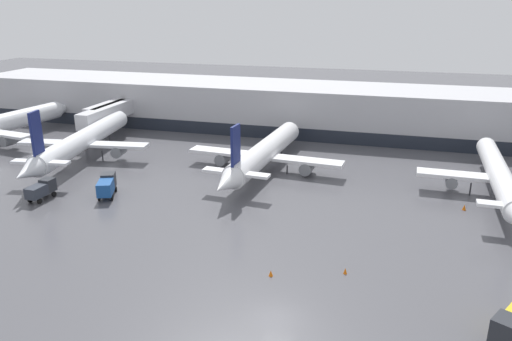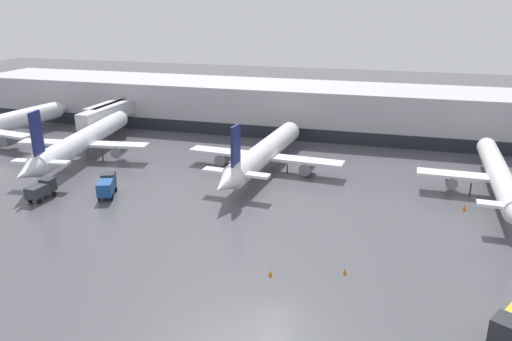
{
  "view_description": "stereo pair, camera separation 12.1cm",
  "coord_description": "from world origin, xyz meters",
  "px_view_note": "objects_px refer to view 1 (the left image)",
  "views": [
    {
      "loc": [
        7.82,
        -33.89,
        24.54
      ],
      "look_at": [
        -9.46,
        26.95,
        3.0
      ],
      "focal_mm": 35.0,
      "sensor_mm": 36.0,
      "label": 1
    },
    {
      "loc": [
        7.94,
        -33.86,
        24.54
      ],
      "look_at": [
        -9.46,
        26.95,
        3.0
      ],
      "focal_mm": 35.0,
      "sensor_mm": 36.0,
      "label": 2
    }
  ],
  "objects_px": {
    "parked_jet_3": "(499,175)",
    "traffic_cone_0": "(271,273)",
    "service_truck_0": "(41,189)",
    "traffic_cone_4": "(464,207)",
    "service_truck_2": "(107,185)",
    "parked_jet_0": "(83,140)",
    "parked_jet_2": "(264,153)",
    "traffic_cone_3": "(345,271)"
  },
  "relations": [
    {
      "from": "service_truck_0",
      "to": "service_truck_2",
      "type": "distance_m",
      "value": 8.26
    },
    {
      "from": "service_truck_2",
      "to": "traffic_cone_4",
      "type": "xyz_separation_m",
      "value": [
        45.03,
        7.96,
        -1.23
      ]
    },
    {
      "from": "parked_jet_0",
      "to": "service_truck_0",
      "type": "xyz_separation_m",
      "value": [
        4.8,
        -16.58,
        -1.82
      ]
    },
    {
      "from": "service_truck_0",
      "to": "traffic_cone_0",
      "type": "relative_size",
      "value": 7.36
    },
    {
      "from": "parked_jet_0",
      "to": "service_truck_2",
      "type": "bearing_deg",
      "value": -145.51
    },
    {
      "from": "parked_jet_0",
      "to": "parked_jet_3",
      "type": "distance_m",
      "value": 61.9
    },
    {
      "from": "parked_jet_3",
      "to": "traffic_cone_0",
      "type": "height_order",
      "value": "parked_jet_3"
    },
    {
      "from": "service_truck_2",
      "to": "parked_jet_2",
      "type": "bearing_deg",
      "value": -68.8
    },
    {
      "from": "parked_jet_3",
      "to": "traffic_cone_0",
      "type": "distance_m",
      "value": 36.59
    },
    {
      "from": "service_truck_0",
      "to": "traffic_cone_3",
      "type": "relative_size",
      "value": 7.28
    },
    {
      "from": "parked_jet_0",
      "to": "service_truck_0",
      "type": "relative_size",
      "value": 8.64
    },
    {
      "from": "service_truck_2",
      "to": "traffic_cone_0",
      "type": "xyz_separation_m",
      "value": [
        25.84,
        -13.79,
        -1.28
      ]
    },
    {
      "from": "parked_jet_0",
      "to": "traffic_cone_4",
      "type": "height_order",
      "value": "parked_jet_0"
    },
    {
      "from": "service_truck_0",
      "to": "traffic_cone_0",
      "type": "xyz_separation_m",
      "value": [
        33.38,
        -10.42,
        -1.13
      ]
    },
    {
      "from": "parked_jet_0",
      "to": "traffic_cone_0",
      "type": "distance_m",
      "value": 46.85
    },
    {
      "from": "service_truck_2",
      "to": "service_truck_0",
      "type": "bearing_deg",
      "value": 92.19
    },
    {
      "from": "parked_jet_2",
      "to": "traffic_cone_3",
      "type": "height_order",
      "value": "parked_jet_2"
    },
    {
      "from": "service_truck_0",
      "to": "traffic_cone_4",
      "type": "xyz_separation_m",
      "value": [
        52.57,
        11.33,
        -1.09
      ]
    },
    {
      "from": "parked_jet_3",
      "to": "service_truck_0",
      "type": "height_order",
      "value": "parked_jet_3"
    },
    {
      "from": "service_truck_0",
      "to": "parked_jet_3",
      "type": "bearing_deg",
      "value": -70.23
    },
    {
      "from": "service_truck_2",
      "to": "traffic_cone_4",
      "type": "relative_size",
      "value": 7.76
    },
    {
      "from": "traffic_cone_0",
      "to": "traffic_cone_4",
      "type": "relative_size",
      "value": 0.87
    },
    {
      "from": "service_truck_2",
      "to": "traffic_cone_0",
      "type": "bearing_deg",
      "value": -139.99
    },
    {
      "from": "service_truck_2",
      "to": "parked_jet_3",
      "type": "bearing_deg",
      "value": -96.19
    },
    {
      "from": "service_truck_0",
      "to": "traffic_cone_4",
      "type": "height_order",
      "value": "service_truck_0"
    },
    {
      "from": "parked_jet_0",
      "to": "service_truck_2",
      "type": "height_order",
      "value": "parked_jet_0"
    },
    {
      "from": "parked_jet_3",
      "to": "traffic_cone_3",
      "type": "height_order",
      "value": "parked_jet_3"
    },
    {
      "from": "parked_jet_0",
      "to": "traffic_cone_3",
      "type": "bearing_deg",
      "value": -127.36
    },
    {
      "from": "traffic_cone_0",
      "to": "traffic_cone_4",
      "type": "xyz_separation_m",
      "value": [
        19.19,
        21.75,
        0.04
      ]
    },
    {
      "from": "parked_jet_2",
      "to": "service_truck_2",
      "type": "relative_size",
      "value": 6.61
    },
    {
      "from": "parked_jet_2",
      "to": "traffic_cone_4",
      "type": "xyz_separation_m",
      "value": [
        27.85,
        -8.11,
        -2.43
      ]
    },
    {
      "from": "parked_jet_3",
      "to": "traffic_cone_4",
      "type": "bearing_deg",
      "value": 144.28
    },
    {
      "from": "service_truck_0",
      "to": "traffic_cone_0",
      "type": "height_order",
      "value": "service_truck_0"
    },
    {
      "from": "parked_jet_0",
      "to": "parked_jet_3",
      "type": "relative_size",
      "value": 1.09
    },
    {
      "from": "traffic_cone_3",
      "to": "parked_jet_0",
      "type": "bearing_deg",
      "value": 151.2
    },
    {
      "from": "parked_jet_0",
      "to": "traffic_cone_4",
      "type": "xyz_separation_m",
      "value": [
        57.37,
        -5.25,
        -2.91
      ]
    },
    {
      "from": "parked_jet_3",
      "to": "service_truck_0",
      "type": "relative_size",
      "value": 7.96
    },
    {
      "from": "parked_jet_3",
      "to": "traffic_cone_0",
      "type": "xyz_separation_m",
      "value": [
        -23.72,
        -27.73,
        -2.66
      ]
    },
    {
      "from": "traffic_cone_0",
      "to": "traffic_cone_3",
      "type": "bearing_deg",
      "value": 19.28
    },
    {
      "from": "traffic_cone_0",
      "to": "traffic_cone_4",
      "type": "height_order",
      "value": "traffic_cone_4"
    },
    {
      "from": "parked_jet_2",
      "to": "service_truck_0",
      "type": "xyz_separation_m",
      "value": [
        -24.72,
        -19.44,
        -1.34
      ]
    },
    {
      "from": "parked_jet_2",
      "to": "service_truck_0",
      "type": "distance_m",
      "value": 31.47
    }
  ]
}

